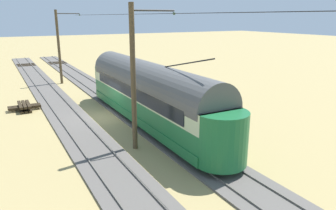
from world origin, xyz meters
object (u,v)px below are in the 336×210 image
Objects in this scene: catenary_pole_foreground at (59,46)px; spare_tie_stack at (24,107)px; vintage_streetcar at (148,92)px; catenary_pole_mid_near at (134,76)px; switch_stand at (110,82)px.

catenary_pole_foreground is 3.29× the size of spare_tie_stack.
vintage_streetcar is 4.59m from catenary_pole_mid_near.
switch_stand reaches higher than spare_tie_stack.
spare_tie_stack is at bearing 63.07° from catenary_pole_foreground.
spare_tie_stack is at bearing -67.05° from catenary_pole_mid_near.
spare_tie_stack is (8.58, 4.41, -0.43)m from switch_stand.
catenary_pole_mid_near is 12.85m from spare_tie_stack.
catenary_pole_foreground is 7.14m from switch_stand.
catenary_pole_foreground is 1.00× the size of catenary_pole_mid_near.
catenary_pole_mid_near is at bearing 76.41° from switch_stand.
vintage_streetcar is at bearing 83.62° from switch_stand.
catenary_pole_foreground is at bearing -116.93° from spare_tie_stack.
vintage_streetcar is at bearing -125.27° from catenary_pole_mid_near.
switch_stand is (-3.80, -15.71, -3.41)m from catenary_pole_mid_near.
catenary_pole_foreground is at bearing -90.00° from catenary_pole_mid_near.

